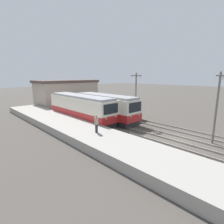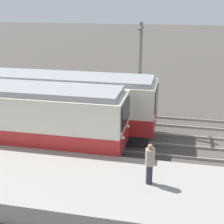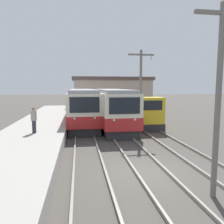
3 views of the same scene
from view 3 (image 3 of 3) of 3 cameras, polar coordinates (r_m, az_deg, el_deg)
ground_plane at (r=10.71m, az=8.70°, el=-15.05°), size 200.00×200.00×0.00m
platform_left at (r=10.61m, az=-26.56°, el=-13.41°), size 4.50×54.00×0.87m
track_left at (r=10.25m, az=-5.85°, el=-15.60°), size 1.54×60.00×0.14m
track_center at (r=10.74m, az=9.76°, el=-14.60°), size 1.54×60.00×0.14m
track_right at (r=11.99m, az=23.85°, el=-12.79°), size 1.54×60.00×0.14m
commuter_train_left at (r=22.96m, az=-7.58°, el=0.99°), size 2.84×12.82×3.66m
commuter_train_center at (r=21.07m, az=0.17°, el=0.57°), size 2.84×11.19×3.68m
shunting_locomotive at (r=21.13m, az=8.53°, el=-0.86°), size 2.40×5.11×3.00m
catenary_mast_near at (r=8.32m, az=26.10°, el=4.03°), size 2.00×0.20×6.69m
catenary_mast_mid at (r=17.03m, az=7.50°, el=5.65°), size 2.00×0.20×6.69m
person_on_platform at (r=15.37m, az=-19.75°, el=-1.70°), size 0.38×0.38×1.74m
station_building at (r=35.90m, az=-0.10°, el=4.74°), size 12.60×6.30×5.44m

